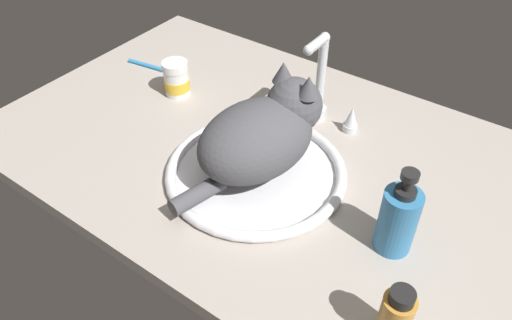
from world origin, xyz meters
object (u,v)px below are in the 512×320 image
amber_bottle (395,317)px  cat (265,132)px  sink_basin (256,172)px  pill_bottle (177,80)px  faucet (318,90)px  soap_pump_bottle (398,219)px  toothbrush (156,68)px

amber_bottle → cat: bearing=151.8°
sink_basin → pill_bottle: (-32.13, 12.63, 3.04)cm
faucet → pill_bottle: bearing=-161.8°
faucet → soap_pump_bottle: size_ratio=1.24×
pill_bottle → toothbrush: size_ratio=0.52×
pill_bottle → soap_pump_bottle: (61.05, -13.46, 2.50)cm
cat → amber_bottle: size_ratio=3.17×
cat → toothbrush: size_ratio=2.09×
cat → soap_pump_bottle: cat is taller
soap_pump_bottle → toothbrush: bearing=165.8°
pill_bottle → toothbrush: (-12.12, 5.05, -3.35)cm
soap_pump_bottle → pill_bottle: bearing=167.6°
sink_basin → faucet: (0.00, 23.20, 6.76)cm
cat → amber_bottle: bearing=-28.2°
pill_bottle → soap_pump_bottle: size_ratio=0.51×
pill_bottle → sink_basin: bearing=-21.5°
cat → toothbrush: cat is taller
faucet → soap_pump_bottle: (28.92, -24.03, -1.22)cm
amber_bottle → toothbrush: amber_bottle is taller
amber_bottle → faucet: bearing=131.8°
soap_pump_bottle → toothbrush: size_ratio=1.01×
cat → soap_pump_bottle: (28.41, -2.99, -3.15)cm
sink_basin → faucet: bearing=90.0°
toothbrush → pill_bottle: bearing=-22.6°
cat → soap_pump_bottle: 28.74cm
cat → amber_bottle: 40.19cm
cat → amber_bottle: cat is taller
faucet → cat: 21.14cm
sink_basin → cat: bearing=76.6°
soap_pump_bottle → amber_bottle: bearing=-67.0°
faucet → amber_bottle: 53.63cm
faucet → toothbrush: (-44.25, -5.52, -7.07)cm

